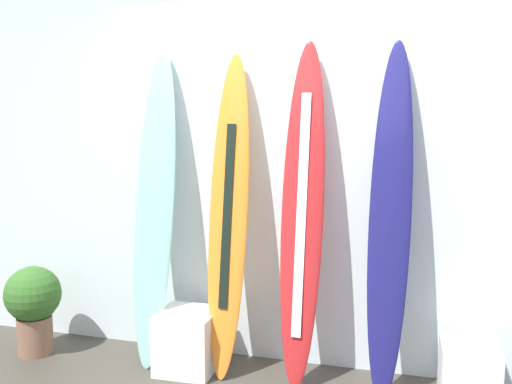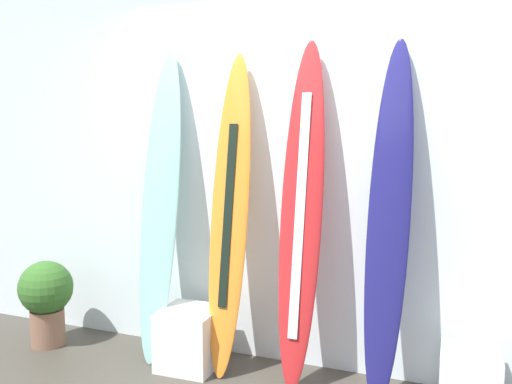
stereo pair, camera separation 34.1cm
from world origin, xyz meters
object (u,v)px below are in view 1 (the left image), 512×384
object	(u,v)px
surfboard_sunset	(228,218)
surfboard_seafoam	(155,211)
potted_plant	(33,303)
surfboard_crimson	(302,216)
display_block_center	(469,373)
surfboard_navy	(390,222)
display_block_left	(188,341)

from	to	relation	value
surfboard_sunset	surfboard_seafoam	bearing A→B (deg)	178.18
surfboard_seafoam	potted_plant	distance (m)	1.15
surfboard_sunset	surfboard_crimson	world-z (taller)	surfboard_crimson
surfboard_sunset	display_block_center	bearing A→B (deg)	-0.24
surfboard_seafoam	surfboard_crimson	size ratio (longest dim) A/B	0.99
surfboard_navy	display_block_center	size ratio (longest dim) A/B	6.07
display_block_left	potted_plant	world-z (taller)	potted_plant
display_block_left	display_block_center	distance (m)	1.81
display_block_center	potted_plant	distance (m)	2.99
surfboard_sunset	display_block_center	xyz separation A→B (m)	(1.54, -0.01, -0.87)
display_block_left	surfboard_navy	bearing A→B (deg)	3.29
surfboard_seafoam	display_block_left	size ratio (longest dim) A/B	5.33
surfboard_seafoam	surfboard_sunset	xyz separation A→B (m)	(0.54, -0.02, -0.02)
display_block_left	display_block_center	xyz separation A→B (m)	(1.81, 0.07, -0.02)
surfboard_sunset	display_block_left	size ratio (longest dim) A/B	5.22
surfboard_seafoam	surfboard_navy	size ratio (longest dim) A/B	0.99
display_block_center	surfboard_navy	bearing A→B (deg)	179.89
surfboard_crimson	potted_plant	size ratio (longest dim) A/B	3.41
surfboard_sunset	surfboard_crimson	distance (m)	0.50
surfboard_sunset	surfboard_navy	distance (m)	1.04
surfboard_navy	display_block_left	xyz separation A→B (m)	(-1.31, -0.08, -0.88)
display_block_left	surfboard_seafoam	bearing A→B (deg)	160.10
surfboard_seafoam	potted_plant	bearing A→B (deg)	-170.36
display_block_center	potted_plant	size ratio (longest dim) A/B	0.56
surfboard_seafoam	surfboard_crimson	distance (m)	1.04
surfboard_crimson	potted_plant	distance (m)	2.07
surfboard_navy	display_block_left	bearing A→B (deg)	-176.71
surfboard_seafoam	surfboard_crimson	xyz separation A→B (m)	(1.04, -0.02, 0.02)
surfboard_crimson	surfboard_navy	distance (m)	0.54
display_block_left	display_block_center	size ratio (longest dim) A/B	1.13
display_block_left	potted_plant	distance (m)	1.19
surfboard_navy	surfboard_crimson	bearing A→B (deg)	179.60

